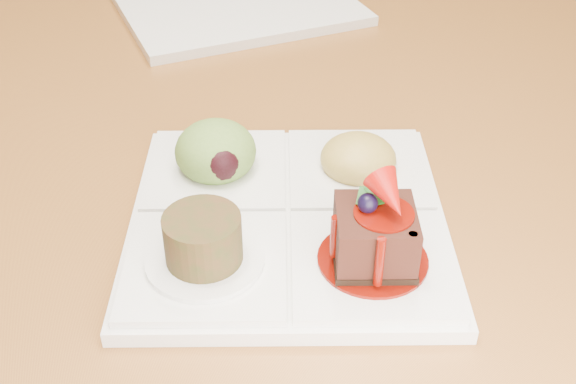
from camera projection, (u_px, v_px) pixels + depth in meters
name	position (u px, v px, depth m)	size (l,w,h in m)	color
ground	(245.00, 362.00, 1.41)	(6.00, 6.00, 0.00)	brown
dining_table	(228.00, 39.00, 1.01)	(1.00, 1.80, 0.75)	#915F25
sampler_plate	(286.00, 206.00, 0.56)	(0.31, 0.31, 0.10)	white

